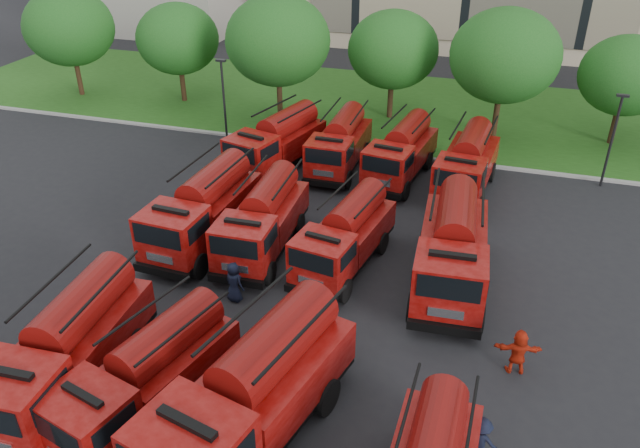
# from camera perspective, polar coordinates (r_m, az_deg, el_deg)

# --- Properties ---
(ground) EXTENTS (140.00, 140.00, 0.00)m
(ground) POSITION_cam_1_polar(r_m,az_deg,el_deg) (22.99, -3.33, -11.11)
(ground) COLOR black
(ground) RESTS_ON ground
(lawn) EXTENTS (70.00, 16.00, 0.12)m
(lawn) POSITION_cam_1_polar(r_m,az_deg,el_deg) (45.18, 8.12, 10.33)
(lawn) COLOR #1D4B14
(lawn) RESTS_ON ground
(curb) EXTENTS (70.00, 0.30, 0.14)m
(curb) POSITION_cam_1_polar(r_m,az_deg,el_deg) (37.73, 5.99, 6.42)
(curb) COLOR gray
(curb) RESTS_ON ground
(tree_0) EXTENTS (6.30, 6.30, 7.70)m
(tree_0) POSITION_cam_1_polar(r_m,az_deg,el_deg) (49.73, -21.96, 16.33)
(tree_0) COLOR #382314
(tree_0) RESTS_ON ground
(tree_1) EXTENTS (5.71, 5.71, 6.98)m
(tree_1) POSITION_cam_1_polar(r_m,az_deg,el_deg) (46.25, -12.88, 16.18)
(tree_1) COLOR #382314
(tree_1) RESTS_ON ground
(tree_2) EXTENTS (6.72, 6.72, 8.22)m
(tree_2) POSITION_cam_1_polar(r_m,az_deg,el_deg) (41.41, -3.88, 16.40)
(tree_2) COLOR #382314
(tree_2) RESTS_ON ground
(tree_3) EXTENTS (5.88, 5.88, 7.19)m
(tree_3) POSITION_cam_1_polar(r_m,az_deg,el_deg) (42.10, 6.71, 15.55)
(tree_3) COLOR #382314
(tree_3) RESTS_ON ground
(tree_4) EXTENTS (6.55, 6.55, 8.01)m
(tree_4) POSITION_cam_1_polar(r_m,az_deg,el_deg) (39.87, 16.55, 14.53)
(tree_4) COLOR #382314
(tree_4) RESTS_ON ground
(tree_5) EXTENTS (5.46, 5.46, 6.68)m
(tree_5) POSITION_cam_1_polar(r_m,az_deg,el_deg) (41.61, 26.23, 12.08)
(tree_5) COLOR #382314
(tree_5) RESTS_ON ground
(lamp_post_0) EXTENTS (0.60, 0.25, 5.11)m
(lamp_post_0) POSITION_cam_1_polar(r_m,az_deg,el_deg) (39.05, -8.80, 11.51)
(lamp_post_0) COLOR black
(lamp_post_0) RESTS_ON ground
(lamp_post_1) EXTENTS (0.60, 0.25, 5.11)m
(lamp_post_1) POSITION_cam_1_polar(r_m,az_deg,el_deg) (35.95, 25.20, 7.31)
(lamp_post_1) COLOR black
(lamp_post_1) RESTS_ON ground
(fire_truck_0) EXTENTS (2.96, 7.42, 3.33)m
(fire_truck_0) POSITION_cam_1_polar(r_m,az_deg,el_deg) (21.91, -22.13, -10.48)
(fire_truck_0) COLOR black
(fire_truck_0) RESTS_ON ground
(fire_truck_1) EXTENTS (3.88, 6.97, 3.01)m
(fire_truck_1) POSITION_cam_1_polar(r_m,az_deg,el_deg) (20.37, -15.53, -13.23)
(fire_truck_1) COLOR black
(fire_truck_1) RESTS_ON ground
(fire_truck_2) EXTENTS (4.55, 8.39, 3.63)m
(fire_truck_2) POSITION_cam_1_polar(r_m,az_deg,el_deg) (18.80, -6.15, -15.15)
(fire_truck_2) COLOR black
(fire_truck_2) RESTS_ON ground
(fire_truck_4) EXTENTS (3.06, 7.47, 3.33)m
(fire_truck_4) POSITION_cam_1_polar(r_m,az_deg,el_deg) (28.45, -10.61, 1.33)
(fire_truck_4) COLOR black
(fire_truck_4) RESTS_ON ground
(fire_truck_5) EXTENTS (2.67, 6.88, 3.10)m
(fire_truck_5) POSITION_cam_1_polar(r_m,az_deg,el_deg) (27.51, -5.23, 0.42)
(fire_truck_5) COLOR black
(fire_truck_5) RESTS_ON ground
(fire_truck_6) EXTENTS (3.29, 6.77, 2.96)m
(fire_truck_6) POSITION_cam_1_polar(r_m,az_deg,el_deg) (26.38, 2.33, -1.06)
(fire_truck_6) COLOR black
(fire_truck_6) RESTS_ON ground
(fire_truck_7) EXTENTS (3.17, 7.76, 3.47)m
(fire_truck_7) POSITION_cam_1_polar(r_m,az_deg,el_deg) (25.59, 12.03, -2.17)
(fire_truck_7) COLOR black
(fire_truck_7) RESTS_ON ground
(fire_truck_8) EXTENTS (4.11, 7.36, 3.18)m
(fire_truck_8) POSITION_cam_1_polar(r_m,az_deg,el_deg) (35.27, -3.94, 7.49)
(fire_truck_8) COLOR black
(fire_truck_8) RESTS_ON ground
(fire_truck_9) EXTENTS (2.46, 6.64, 3.02)m
(fire_truck_9) POSITION_cam_1_polar(r_m,az_deg,el_deg) (35.25, 1.82, 7.39)
(fire_truck_9) COLOR black
(fire_truck_9) RESTS_ON ground
(fire_truck_10) EXTENTS (3.23, 6.93, 3.04)m
(fire_truck_10) POSITION_cam_1_polar(r_m,az_deg,el_deg) (34.39, 7.43, 6.56)
(fire_truck_10) COLOR black
(fire_truck_10) RESTS_ON ground
(fire_truck_11) EXTENTS (3.02, 7.08, 3.14)m
(fire_truck_11) POSITION_cam_1_polar(r_m,az_deg,el_deg) (33.47, 13.30, 5.39)
(fire_truck_11) COLOR black
(fire_truck_11) RESTS_ON ground
(firefighter_2) EXTENTS (0.75, 1.10, 1.72)m
(firefighter_2) POSITION_cam_1_polar(r_m,az_deg,el_deg) (20.18, 11.04, -19.22)
(firefighter_2) COLOR #B8230E
(firefighter_2) RESTS_ON ground
(firefighter_4) EXTENTS (0.98, 0.81, 1.73)m
(firefighter_4) POSITION_cam_1_polar(r_m,az_deg,el_deg) (25.34, -7.74, -6.88)
(firefighter_4) COLOR black
(firefighter_4) RESTS_ON ground
(firefighter_5) EXTENTS (1.69, 0.95, 1.72)m
(firefighter_5) POSITION_cam_1_polar(r_m,az_deg,el_deg) (23.02, 17.34, -12.70)
(firefighter_5) COLOR #B8230E
(firefighter_5) RESTS_ON ground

